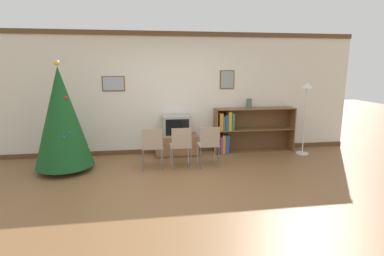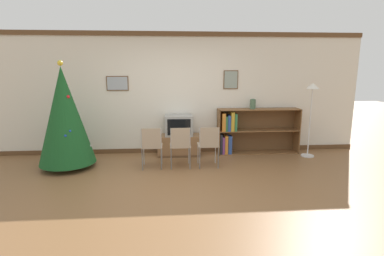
# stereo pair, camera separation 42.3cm
# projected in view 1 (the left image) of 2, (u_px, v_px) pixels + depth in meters

# --- Properties ---
(ground_plane) EXTENTS (24.00, 24.00, 0.00)m
(ground_plane) POSITION_uv_depth(u_px,v_px,m) (185.00, 188.00, 4.90)
(ground_plane) COLOR brown
(wall_back) EXTENTS (8.47, 0.11, 2.70)m
(wall_back) POSITION_uv_depth(u_px,v_px,m) (172.00, 94.00, 6.73)
(wall_back) COLOR silver
(wall_back) RESTS_ON ground_plane
(christmas_tree) EXTENTS (1.06, 1.06, 2.06)m
(christmas_tree) POSITION_uv_depth(u_px,v_px,m) (62.00, 118.00, 5.53)
(christmas_tree) COLOR maroon
(christmas_tree) RESTS_ON ground_plane
(tv_console) EXTENTS (0.94, 0.45, 0.46)m
(tv_console) POSITION_uv_depth(u_px,v_px,m) (177.00, 145.00, 6.67)
(tv_console) COLOR brown
(tv_console) RESTS_ON ground_plane
(television) EXTENTS (0.61, 0.44, 0.44)m
(television) POSITION_uv_depth(u_px,v_px,m) (176.00, 125.00, 6.58)
(television) COLOR #9E9E99
(television) RESTS_ON tv_console
(folding_chair_left) EXTENTS (0.40, 0.40, 0.82)m
(folding_chair_left) POSITION_uv_depth(u_px,v_px,m) (152.00, 146.00, 5.68)
(folding_chair_left) COLOR tan
(folding_chair_left) RESTS_ON ground_plane
(folding_chair_center) EXTENTS (0.40, 0.40, 0.82)m
(folding_chair_center) POSITION_uv_depth(u_px,v_px,m) (181.00, 145.00, 5.76)
(folding_chair_center) COLOR tan
(folding_chair_center) RESTS_ON ground_plane
(folding_chair_right) EXTENTS (0.40, 0.40, 0.82)m
(folding_chair_right) POSITION_uv_depth(u_px,v_px,m) (209.00, 144.00, 5.84)
(folding_chair_right) COLOR tan
(folding_chair_right) RESTS_ON ground_plane
(bookshelf) EXTENTS (1.85, 0.36, 1.02)m
(bookshelf) POSITION_uv_depth(u_px,v_px,m) (241.00, 130.00, 6.90)
(bookshelf) COLOR brown
(bookshelf) RESTS_ON ground_plane
(vase) EXTENTS (0.13, 0.13, 0.22)m
(vase) POSITION_uv_depth(u_px,v_px,m) (249.00, 103.00, 6.81)
(vase) COLOR #47664C
(vase) RESTS_ON bookshelf
(standing_lamp) EXTENTS (0.28, 0.28, 1.61)m
(standing_lamp) POSITION_uv_depth(u_px,v_px,m) (306.00, 100.00, 6.58)
(standing_lamp) COLOR silver
(standing_lamp) RESTS_ON ground_plane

